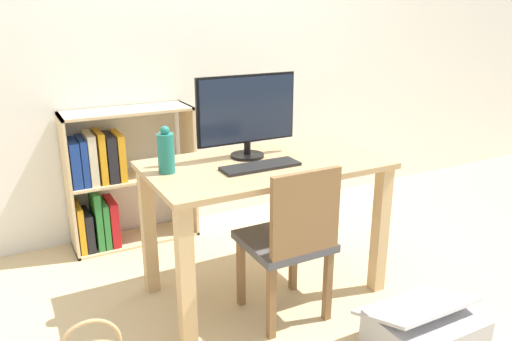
{
  "coord_description": "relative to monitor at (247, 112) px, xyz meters",
  "views": [
    {
      "loc": [
        -1.2,
        -2.16,
        1.52
      ],
      "look_at": [
        0.0,
        0.1,
        0.68
      ],
      "focal_mm": 35.0,
      "sensor_mm": 36.0,
      "label": 1
    }
  ],
  "objects": [
    {
      "name": "desk",
      "position": [
        0.04,
        -0.13,
        -0.39
      ],
      "size": [
        1.23,
        0.69,
        0.75
      ],
      "color": "tan",
      "rests_on": "ground_plane"
    },
    {
      "name": "monitor",
      "position": [
        0.0,
        0.0,
        0.0
      ],
      "size": [
        0.56,
        0.18,
        0.44
      ],
      "color": "black",
      "rests_on": "desk"
    },
    {
      "name": "bookshelf",
      "position": [
        -0.58,
        0.83,
        -0.56
      ],
      "size": [
        0.82,
        0.28,
        0.9
      ],
      "color": "#D8BC8C",
      "rests_on": "ground_plane"
    },
    {
      "name": "chair",
      "position": [
        0.02,
        -0.43,
        -0.55
      ],
      "size": [
        0.4,
        0.4,
        0.82
      ],
      "rotation": [
        0.0,
        0.0,
        0.06
      ],
      "color": "#4C4C51",
      "rests_on": "ground_plane"
    },
    {
      "name": "keyboard",
      "position": [
        -0.03,
        -0.2,
        -0.24
      ],
      "size": [
        0.4,
        0.13,
        0.02
      ],
      "color": "black",
      "rests_on": "desk"
    },
    {
      "name": "ground_plane",
      "position": [
        0.04,
        -0.13,
        -0.99
      ],
      "size": [
        10.0,
        10.0,
        0.0
      ],
      "primitive_type": "plane",
      "color": "#CCB284"
    },
    {
      "name": "vase",
      "position": [
        -0.47,
        -0.06,
        -0.14
      ],
      "size": [
        0.08,
        0.08,
        0.23
      ],
      "color": "#1E7266",
      "rests_on": "desk"
    },
    {
      "name": "storage_box",
      "position": [
        0.41,
        -0.96,
        -0.88
      ],
      "size": [
        0.46,
        0.42,
        0.28
      ],
      "color": "#B2B2B7",
      "rests_on": "ground_plane"
    },
    {
      "name": "wall_back",
      "position": [
        0.04,
        1.01,
        0.31
      ],
      "size": [
        8.0,
        0.05,
        2.6
      ],
      "color": "silver",
      "rests_on": "ground_plane"
    }
  ]
}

